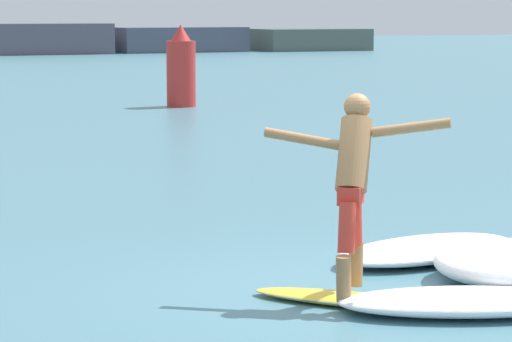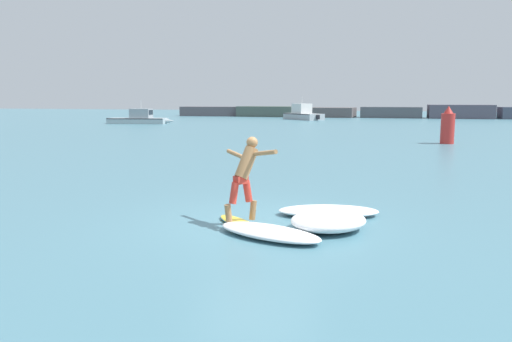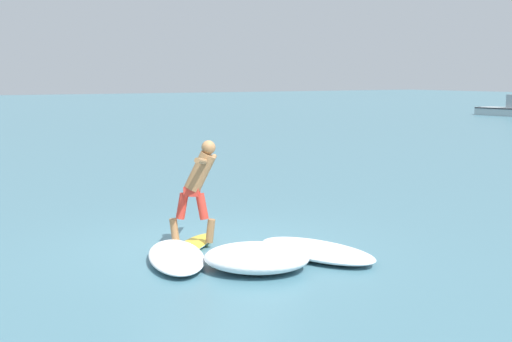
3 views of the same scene
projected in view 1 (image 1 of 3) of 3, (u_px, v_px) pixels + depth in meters
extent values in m
plane|color=teal|center=(351.00, 293.00, 11.13)|extent=(200.00, 200.00, 0.00)
cube|color=#534D5A|center=(39.00, 39.00, 71.92)|extent=(8.24, 4.29, 1.81)
cube|color=#4A4D5D|center=(180.00, 40.00, 75.34)|extent=(8.30, 3.57, 1.54)
cube|color=#4D5851|center=(309.00, 40.00, 78.76)|extent=(7.07, 4.64, 1.39)
ellipsoid|color=yellow|center=(350.00, 299.00, 10.69)|extent=(1.57, 1.61, 0.09)
ellipsoid|color=yellow|center=(452.00, 309.00, 10.33)|extent=(0.35, 0.35, 0.08)
ellipsoid|color=#2870B2|center=(350.00, 299.00, 10.69)|extent=(1.59, 1.63, 0.04)
cone|color=black|center=(272.00, 303.00, 11.00)|extent=(0.07, 0.07, 0.14)
cone|color=black|center=(280.00, 308.00, 10.84)|extent=(0.07, 0.07, 0.14)
cone|color=black|center=(290.00, 302.00, 11.06)|extent=(0.07, 0.07, 0.14)
cylinder|color=#9A6D43|center=(356.00, 264.00, 10.96)|extent=(0.21, 0.22, 0.42)
cylinder|color=red|center=(354.00, 221.00, 10.77)|extent=(0.26, 0.27, 0.46)
cylinder|color=#9A6D43|center=(344.00, 279.00, 10.36)|extent=(0.21, 0.22, 0.42)
cylinder|color=red|center=(347.00, 228.00, 10.44)|extent=(0.26, 0.27, 0.46)
cube|color=red|center=(351.00, 195.00, 10.57)|extent=(0.32, 0.33, 0.16)
cylinder|color=#9A6D43|center=(354.00, 155.00, 10.67)|extent=(0.55, 0.60, 0.72)
sphere|color=#9A6D43|center=(357.00, 107.00, 10.75)|extent=(0.24, 0.24, 0.24)
cylinder|color=#9A6D43|center=(302.00, 139.00, 10.87)|extent=(0.61, 0.51, 0.21)
cylinder|color=#9A6D43|center=(411.00, 128.00, 10.61)|extent=(0.61, 0.50, 0.20)
cylinder|color=red|center=(181.00, 74.00, 32.58)|extent=(0.78, 0.78, 1.77)
cone|color=red|center=(181.00, 33.00, 32.43)|extent=(0.55, 0.55, 0.44)
ellipsoid|color=white|center=(426.00, 249.00, 12.62)|extent=(2.44, 1.52, 0.21)
ellipsoid|color=white|center=(508.00, 263.00, 11.53)|extent=(2.10, 2.13, 0.38)
ellipsoid|color=white|center=(466.00, 302.00, 10.37)|extent=(2.38, 1.57, 0.20)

